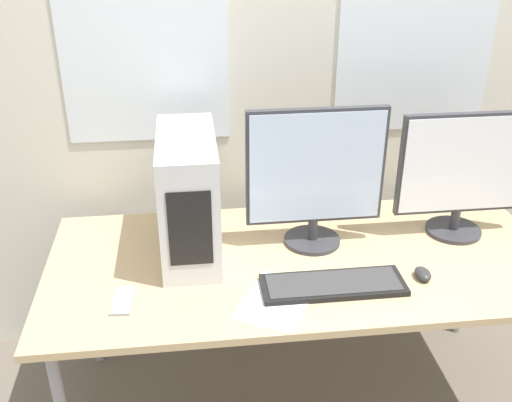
# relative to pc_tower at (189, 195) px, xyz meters

# --- Properties ---
(wall_back) EXTENTS (8.00, 0.07, 2.70)m
(wall_back) POSITION_rel_pc_tower_xyz_m (0.41, 0.44, 0.42)
(wall_back) COLOR beige
(wall_back) RESTS_ON ground_plane
(desk) EXTENTS (1.88, 0.85, 0.70)m
(desk) POSITION_rel_pc_tower_xyz_m (0.41, -0.12, -0.27)
(desk) COLOR tan
(desk) RESTS_ON ground_plane
(pc_tower) EXTENTS (0.21, 0.50, 0.46)m
(pc_tower) POSITION_rel_pc_tower_xyz_m (0.00, 0.00, 0.00)
(pc_tower) COLOR silver
(pc_tower) RESTS_ON desk
(monitor_main) EXTENTS (0.52, 0.22, 0.54)m
(monitor_main) POSITION_rel_pc_tower_xyz_m (0.47, -0.01, 0.06)
(monitor_main) COLOR #333338
(monitor_main) RESTS_ON desk
(monitor_right_near) EXTENTS (0.51, 0.22, 0.50)m
(monitor_right_near) POSITION_rel_pc_tower_xyz_m (1.05, 0.00, 0.04)
(monitor_right_near) COLOR #333338
(monitor_right_near) RESTS_ON desk
(keyboard) EXTENTS (0.49, 0.17, 0.02)m
(keyboard) POSITION_rel_pc_tower_xyz_m (0.48, -0.31, -0.22)
(keyboard) COLOR black
(keyboard) RESTS_ON desk
(mouse) EXTENTS (0.05, 0.08, 0.03)m
(mouse) POSITION_rel_pc_tower_xyz_m (0.80, -0.29, -0.21)
(mouse) COLOR #2D2D2D
(mouse) RESTS_ON desk
(cell_phone) EXTENTS (0.08, 0.16, 0.01)m
(cell_phone) POSITION_rel_pc_tower_xyz_m (-0.24, -0.31, -0.22)
(cell_phone) COLOR #99999E
(cell_phone) RESTS_ON desk
(paper_sheet_left) EXTENTS (0.33, 0.36, 0.00)m
(paper_sheet_left) POSITION_rel_pc_tower_xyz_m (0.27, -0.36, -0.23)
(paper_sheet_left) COLOR white
(paper_sheet_left) RESTS_ON desk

